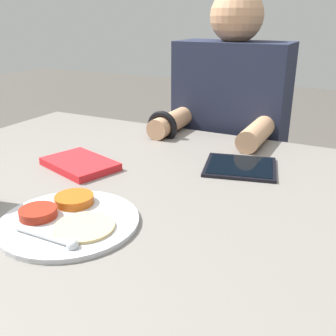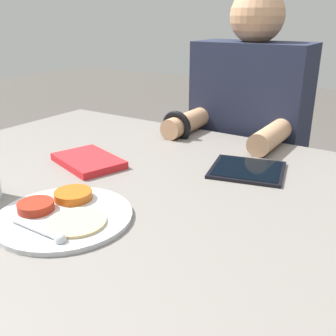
{
  "view_description": "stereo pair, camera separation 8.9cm",
  "coord_description": "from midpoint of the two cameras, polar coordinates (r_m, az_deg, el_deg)",
  "views": [
    {
      "loc": [
        0.54,
        -0.71,
        1.09
      ],
      "look_at": [
        0.16,
        0.03,
        0.77
      ],
      "focal_mm": 42.0,
      "sensor_mm": 36.0,
      "label": 1
    },
    {
      "loc": [
        0.62,
        -0.67,
        1.09
      ],
      "look_at": [
        0.16,
        0.03,
        0.77
      ],
      "focal_mm": 42.0,
      "sensor_mm": 36.0,
      "label": 2
    }
  ],
  "objects": [
    {
      "name": "dining_table",
      "position": [
        1.16,
        -5.58,
        -18.27
      ],
      "size": [
        1.27,
        1.1,
        0.71
      ],
      "color": "slate",
      "rests_on": "ground_plane"
    },
    {
      "name": "thali_tray",
      "position": [
        0.82,
        -11.95,
        -6.59
      ],
      "size": [
        0.28,
        0.28,
        0.03
      ],
      "color": "#B7BABF",
      "rests_on": "dining_table"
    },
    {
      "name": "red_notebook",
      "position": [
        1.1,
        -9.21,
        0.92
      ],
      "size": [
        0.23,
        0.19,
        0.02
      ],
      "color": "silver",
      "rests_on": "dining_table"
    },
    {
      "name": "tablet_device",
      "position": [
        1.07,
        13.82,
        -0.29
      ],
      "size": [
        0.22,
        0.21,
        0.01
      ],
      "color": "black",
      "rests_on": "dining_table"
    },
    {
      "name": "person_diner",
      "position": [
        1.55,
        12.76,
        0.37
      ],
      "size": [
        0.41,
        0.43,
        1.19
      ],
      "color": "black",
      "rests_on": "ground_plane"
    }
  ]
}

